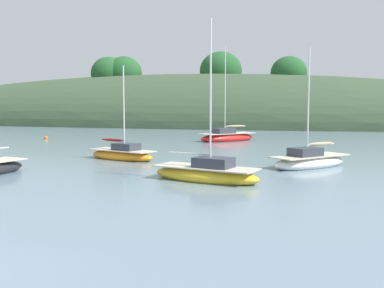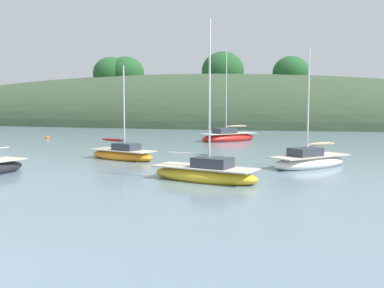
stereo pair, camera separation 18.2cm
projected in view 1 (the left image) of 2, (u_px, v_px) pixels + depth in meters
far_shoreline_hill at (161, 124)px, 87.67m from camera, size 150.00×36.00×24.92m
sailboat_navy_dinghy at (310, 161)px, 25.18m from camera, size 5.02×5.63×7.21m
sailboat_red_portside at (206, 173)px, 20.48m from camera, size 5.82×2.99×7.86m
sailboat_cream_ketch at (227, 137)px, 44.64m from camera, size 5.92×6.81×10.06m
sailboat_yellow_far at (122, 154)px, 28.90m from camera, size 5.59×3.21×6.49m
mooring_buoy_inner at (46, 138)px, 47.48m from camera, size 0.44×0.44×0.54m
mooring_buoy_outer at (221, 164)px, 25.56m from camera, size 0.44×0.44×0.54m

